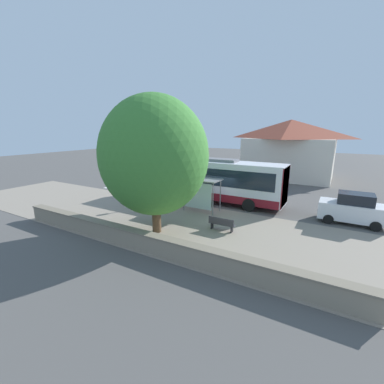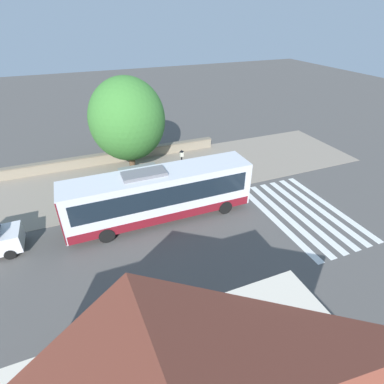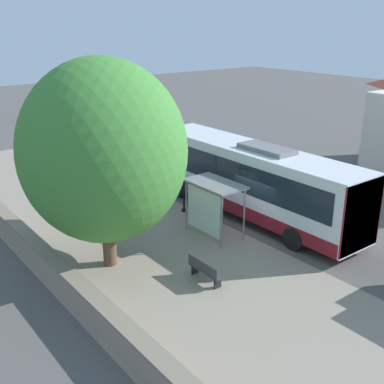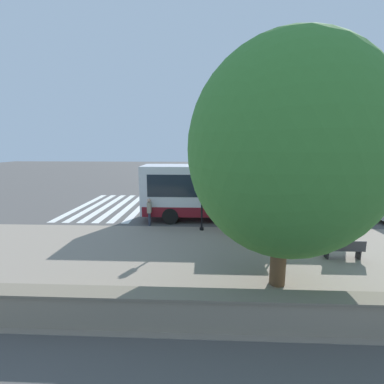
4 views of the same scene
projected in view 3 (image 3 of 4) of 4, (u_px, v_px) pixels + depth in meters
name	position (u px, v px, depth m)	size (l,w,h in m)	color
ground_plane	(244.00, 234.00, 22.09)	(120.00, 120.00, 0.00)	#514F4C
sidewalk_plaza	(164.00, 262.00, 19.50)	(9.00, 44.00, 0.02)	gray
crosswalk_stripes	(186.00, 162.00, 33.23)	(9.00, 5.25, 0.01)	silver
stone_wall	(69.00, 283.00, 17.00)	(0.60, 20.00, 0.99)	gray
bus	(251.00, 179.00, 23.53)	(2.63, 12.50, 3.77)	silver
bus_shelter	(212.00, 193.00, 21.21)	(1.60, 2.78, 2.54)	slate
pedestrian	(161.00, 176.00, 27.12)	(0.34, 0.22, 1.69)	#2D3347
bench	(205.00, 270.00, 17.94)	(0.40, 1.67, 0.88)	#333338
street_lamp_near	(184.00, 170.00, 23.91)	(0.28, 0.28, 3.80)	black
shade_tree	(104.00, 152.00, 17.82)	(6.28, 6.28, 8.15)	brown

